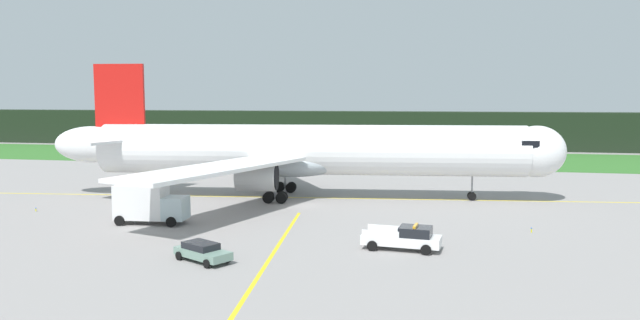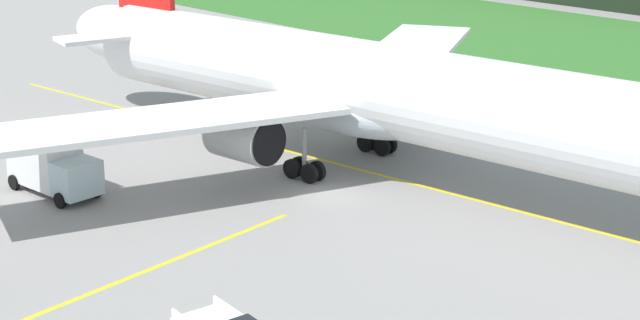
# 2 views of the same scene
# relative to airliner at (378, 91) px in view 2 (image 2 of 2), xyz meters

# --- Properties ---
(ground) EXTENTS (320.00, 320.00, 0.00)m
(ground) POSITION_rel_airliner_xyz_m (0.66, -4.69, -5.23)
(ground) COLOR gray
(taxiway_centerline_main) EXTENTS (74.32, 8.66, 0.01)m
(taxiway_centerline_main) POSITION_rel_airliner_xyz_m (0.57, 0.06, -5.23)
(taxiway_centerline_main) COLOR yellow
(taxiway_centerline_main) RESTS_ON ground
(taxiway_centerline_spur) EXTENTS (3.80, 31.17, 0.01)m
(taxiway_centerline_spur) POSITION_rel_airliner_xyz_m (3.20, -24.27, -5.23)
(taxiway_centerline_spur) COLOR yellow
(taxiway_centerline_spur) RESTS_ON ground
(airliner) EXTENTS (57.15, 46.96, 14.92)m
(airliner) POSITION_rel_airliner_xyz_m (0.00, 0.00, 0.00)
(airliner) COLOR white
(airliner) RESTS_ON ground
(catering_truck) EXTENTS (6.47, 3.15, 3.63)m
(catering_truck) POSITION_rel_airliner_xyz_m (-10.45, -16.18, -3.41)
(catering_truck) COLOR silver
(catering_truck) RESTS_ON ground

